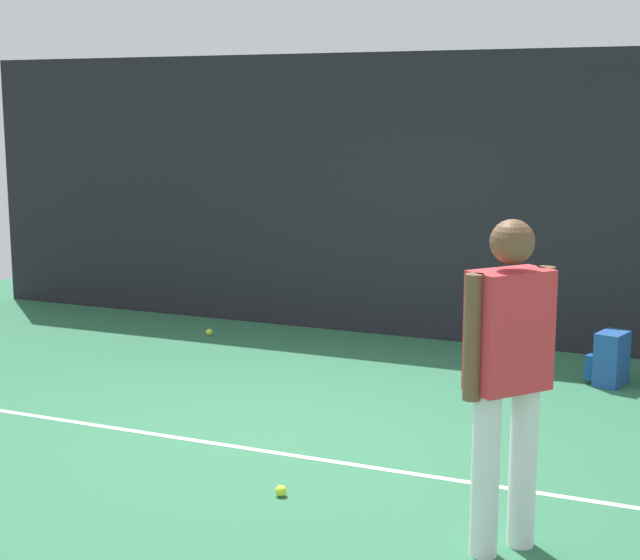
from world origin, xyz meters
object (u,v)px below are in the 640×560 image
Objects in this scene: backpack at (610,359)px; tennis_ball_near_player at (281,491)px; tennis_ball_by_fence at (209,332)px; tennis_player at (508,367)px.

backpack is 3.45m from tennis_ball_near_player.
tennis_ball_near_player is at bearing -54.71° from tennis_ball_by_fence.
tennis_ball_by_fence is at bearing -78.66° from backpack.
backpack reaches higher than tennis_ball_by_fence.
tennis_ball_near_player is 4.11m from tennis_ball_by_fence.
tennis_player reaches higher than backpack.
backpack is at bearing -3.43° from tennis_ball_by_fence.
tennis_player is 5.21m from tennis_ball_by_fence.
backpack is (0.13, 3.30, -0.76)m from tennis_player.
tennis_player is 25.76× the size of tennis_ball_near_player.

